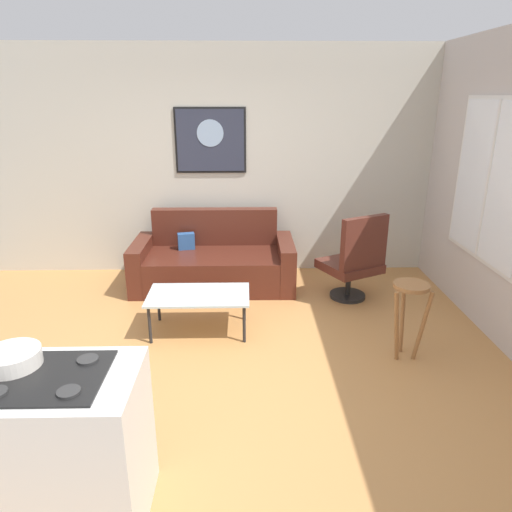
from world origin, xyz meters
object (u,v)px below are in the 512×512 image
object	(u,v)px
couch	(214,262)
bar_stool	(410,302)
wall_painting	(210,140)
mixing_bowl	(13,360)
coffee_table	(199,297)
armchair	(355,260)

from	to	relation	value
couch	bar_stool	size ratio (longest dim) A/B	2.73
bar_stool	wall_painting	world-z (taller)	wall_painting
couch	mixing_bowl	size ratio (longest dim) A/B	6.70
coffee_table	bar_stool	size ratio (longest dim) A/B	1.40
coffee_table	bar_stool	xyz separation A→B (m)	(1.86, -0.52, 0.17)
couch	mixing_bowl	world-z (taller)	mixing_bowl
bar_stool	coffee_table	bearing A→B (deg)	164.35
mixing_bowl	couch	bearing A→B (deg)	76.00
couch	coffee_table	distance (m)	1.20
coffee_table	bar_stool	distance (m)	1.94
bar_stool	wall_painting	size ratio (longest dim) A/B	0.81
couch	wall_painting	size ratio (longest dim) A/B	2.20
couch	mixing_bowl	xyz separation A→B (m)	(-0.81, -3.23, 0.65)
armchair	wall_painting	bearing A→B (deg)	148.20
wall_painting	couch	bearing A→B (deg)	-86.24
couch	armchair	distance (m)	1.69
couch	wall_painting	xyz separation A→B (m)	(-0.03, 0.51, 1.40)
coffee_table	armchair	xyz separation A→B (m)	(1.67, 0.70, 0.12)
armchair	mixing_bowl	world-z (taller)	armchair
couch	bar_stool	world-z (taller)	couch
armchair	mixing_bowl	xyz separation A→B (m)	(-2.40, -2.73, 0.46)
armchair	mixing_bowl	distance (m)	3.67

